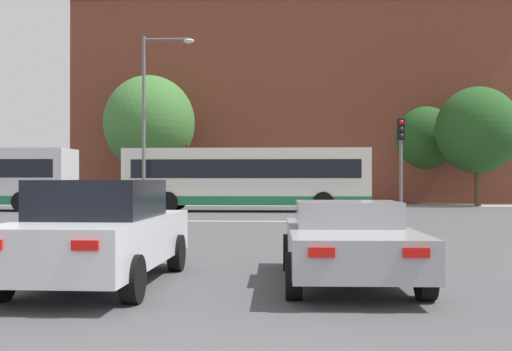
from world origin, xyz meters
TOP-DOWN VIEW (x-y plane):
  - stop_line_strip at (0.00, 19.97)m, footprint 8.25×0.30m
  - far_pavement at (0.00, 34.37)m, footprint 69.17×2.50m
  - brick_civic_building at (1.53, 45.60)m, footprint 31.45×16.61m
  - car_saloon_left at (-1.88, 5.33)m, footprint 2.03×4.83m
  - car_roadster_right at (1.93, 5.69)m, footprint 2.07×4.56m
  - bus_crossing_lead at (-1.25, 27.24)m, footprint 11.99×2.64m
  - traffic_light_near_right at (5.10, 19.98)m, footprint 0.26×0.31m
  - traffic_light_far_left at (-5.49, 33.82)m, footprint 0.26×0.31m
  - street_lamp_junction at (-5.59, 25.40)m, footprint 2.47×0.36m
  - pedestrian_waiting at (-2.01, 34.11)m, footprint 0.44×0.44m
  - pedestrian_walking_east at (2.52, 33.54)m, footprint 0.31×0.44m
  - pedestrian_walking_west at (-2.49, 34.88)m, footprint 0.35×0.45m
  - tree_by_building at (9.62, 38.80)m, footprint 4.59×4.59m
  - tree_kerbside at (-7.75, 34.29)m, footprint 5.54×5.54m
  - tree_distant at (12.00, 34.52)m, footprint 4.92×4.92m

SIDE VIEW (x-z plane):
  - stop_line_strip at x=0.00m, z-range 0.00..0.01m
  - far_pavement at x=0.00m, z-range 0.00..0.01m
  - car_roadster_right at x=1.93m, z-range 0.01..1.28m
  - car_saloon_left at x=-1.88m, z-range 0.00..1.61m
  - pedestrian_waiting at x=-2.01m, z-range 0.13..1.76m
  - pedestrian_walking_east at x=2.52m, z-range 0.15..1.89m
  - pedestrian_walking_west at x=-2.49m, z-range 0.16..1.93m
  - bus_crossing_lead at x=-1.25m, z-range 0.11..3.21m
  - traffic_light_far_left at x=-5.49m, z-range 0.65..4.25m
  - traffic_light_near_right at x=5.10m, z-range 0.69..4.57m
  - tree_by_building at x=9.62m, z-range 0.93..7.63m
  - tree_distant at x=12.00m, z-range 0.96..8.06m
  - tree_kerbside at x=-7.75m, z-range 1.05..8.98m
  - street_lamp_junction at x=-5.59m, z-range 0.87..9.21m
  - brick_civic_building at x=1.53m, z-range -0.86..16.50m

